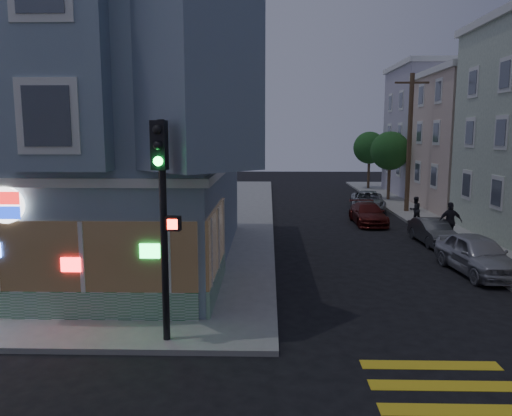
{
  "coord_description": "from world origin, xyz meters",
  "views": [
    {
      "loc": [
        2.73,
        -9.33,
        5.34
      ],
      "look_at": [
        2.32,
        6.93,
        2.88
      ],
      "focal_mm": 35.0,
      "sensor_mm": 36.0,
      "label": 1
    }
  ],
  "objects_px": {
    "parked_car_a": "(477,254)",
    "pedestrian_b": "(450,222)",
    "traffic_signal": "(163,194)",
    "parked_car_b": "(433,232)",
    "parked_car_d": "(368,201)",
    "street_tree_far": "(369,148)",
    "fire_hydrant": "(480,253)",
    "pedestrian_a": "(415,210)",
    "street_tree_near": "(390,151)",
    "utility_pole": "(409,141)",
    "parked_car_c": "(368,214)"
  },
  "relations": [
    {
      "from": "parked_car_a",
      "to": "pedestrian_b",
      "type": "bearing_deg",
      "value": 75.71
    },
    {
      "from": "traffic_signal",
      "to": "parked_car_b",
      "type": "bearing_deg",
      "value": 54.63
    },
    {
      "from": "pedestrian_b",
      "to": "parked_car_d",
      "type": "bearing_deg",
      "value": -78.03
    },
    {
      "from": "street_tree_far",
      "to": "fire_hydrant",
      "type": "xyz_separation_m",
      "value": [
        -0.9,
        -27.46,
        -3.41
      ]
    },
    {
      "from": "pedestrian_a",
      "to": "parked_car_a",
      "type": "height_order",
      "value": "pedestrian_a"
    },
    {
      "from": "street_tree_near",
      "to": "pedestrian_b",
      "type": "height_order",
      "value": "street_tree_near"
    },
    {
      "from": "utility_pole",
      "to": "fire_hydrant",
      "type": "relative_size",
      "value": 12.54
    },
    {
      "from": "pedestrian_b",
      "to": "parked_car_a",
      "type": "distance_m",
      "value": 5.24
    },
    {
      "from": "pedestrian_b",
      "to": "parked_car_a",
      "type": "relative_size",
      "value": 0.43
    },
    {
      "from": "utility_pole",
      "to": "parked_car_b",
      "type": "xyz_separation_m",
      "value": [
        -1.3,
        -9.42,
        -4.19
      ]
    },
    {
      "from": "utility_pole",
      "to": "street_tree_far",
      "type": "relative_size",
      "value": 1.7
    },
    {
      "from": "traffic_signal",
      "to": "street_tree_near",
      "type": "bearing_deg",
      "value": 72.06
    },
    {
      "from": "utility_pole",
      "to": "parked_car_a",
      "type": "xyz_separation_m",
      "value": [
        -1.3,
        -14.62,
        -4.04
      ]
    },
    {
      "from": "pedestrian_b",
      "to": "parked_car_c",
      "type": "bearing_deg",
      "value": -59.38
    },
    {
      "from": "pedestrian_b",
      "to": "parked_car_b",
      "type": "relative_size",
      "value": 0.52
    },
    {
      "from": "utility_pole",
      "to": "parked_car_a",
      "type": "relative_size",
      "value": 2.04
    },
    {
      "from": "utility_pole",
      "to": "pedestrian_b",
      "type": "xyz_separation_m",
      "value": [
        -0.49,
        -9.45,
        -3.7
      ]
    },
    {
      "from": "street_tree_far",
      "to": "parked_car_b",
      "type": "xyz_separation_m",
      "value": [
        -1.5,
        -23.42,
        -3.33
      ]
    },
    {
      "from": "utility_pole",
      "to": "traffic_signal",
      "type": "distance_m",
      "value": 24.55
    },
    {
      "from": "parked_car_b",
      "to": "fire_hydrant",
      "type": "relative_size",
      "value": 5.09
    },
    {
      "from": "street_tree_near",
      "to": "pedestrian_b",
      "type": "relative_size",
      "value": 2.8
    },
    {
      "from": "pedestrian_b",
      "to": "parked_car_d",
      "type": "relative_size",
      "value": 0.39
    },
    {
      "from": "fire_hydrant",
      "to": "street_tree_near",
      "type": "bearing_deg",
      "value": 87.35
    },
    {
      "from": "traffic_signal",
      "to": "fire_hydrant",
      "type": "xyz_separation_m",
      "value": [
        11.11,
        8.04,
        -3.35
      ]
    },
    {
      "from": "parked_car_b",
      "to": "utility_pole",
      "type": "bearing_deg",
      "value": 78.65
    },
    {
      "from": "street_tree_near",
      "to": "pedestrian_b",
      "type": "bearing_deg",
      "value": -92.56
    },
    {
      "from": "parked_car_d",
      "to": "parked_car_b",
      "type": "bearing_deg",
      "value": -75.99
    },
    {
      "from": "street_tree_far",
      "to": "traffic_signal",
      "type": "height_order",
      "value": "traffic_signal"
    },
    {
      "from": "parked_car_a",
      "to": "fire_hydrant",
      "type": "xyz_separation_m",
      "value": [
        0.6,
        1.15,
        -0.22
      ]
    },
    {
      "from": "pedestrian_a",
      "to": "parked_car_b",
      "type": "bearing_deg",
      "value": 63.59
    },
    {
      "from": "street_tree_near",
      "to": "parked_car_c",
      "type": "height_order",
      "value": "street_tree_near"
    },
    {
      "from": "traffic_signal",
      "to": "fire_hydrant",
      "type": "height_order",
      "value": "traffic_signal"
    },
    {
      "from": "street_tree_near",
      "to": "fire_hydrant",
      "type": "bearing_deg",
      "value": -92.65
    },
    {
      "from": "street_tree_near",
      "to": "parked_car_b",
      "type": "bearing_deg",
      "value": -95.56
    },
    {
      "from": "parked_car_b",
      "to": "parked_car_c",
      "type": "bearing_deg",
      "value": 108.5
    },
    {
      "from": "parked_car_c",
      "to": "utility_pole",
      "type": "bearing_deg",
      "value": 49.84
    },
    {
      "from": "pedestrian_a",
      "to": "parked_car_c",
      "type": "bearing_deg",
      "value": -22.73
    },
    {
      "from": "parked_car_b",
      "to": "street_tree_near",
      "type": "bearing_deg",
      "value": 80.95
    },
    {
      "from": "fire_hydrant",
      "to": "utility_pole",
      "type": "bearing_deg",
      "value": 87.02
    },
    {
      "from": "pedestrian_a",
      "to": "fire_hydrant",
      "type": "xyz_separation_m",
      "value": [
        0.0,
        -9.1,
        -0.38
      ]
    },
    {
      "from": "parked_car_c",
      "to": "pedestrian_b",
      "type": "bearing_deg",
      "value": -62.22
    },
    {
      "from": "pedestrian_a",
      "to": "parked_car_d",
      "type": "xyz_separation_m",
      "value": [
        -1.71,
        5.35,
        -0.24
      ]
    },
    {
      "from": "street_tree_near",
      "to": "parked_car_a",
      "type": "bearing_deg",
      "value": -94.16
    },
    {
      "from": "parked_car_a",
      "to": "parked_car_b",
      "type": "xyz_separation_m",
      "value": [
        0.0,
        5.2,
        -0.15
      ]
    },
    {
      "from": "pedestrian_b",
      "to": "parked_car_d",
      "type": "height_order",
      "value": "pedestrian_b"
    },
    {
      "from": "street_tree_near",
      "to": "street_tree_far",
      "type": "bearing_deg",
      "value": 90.0
    },
    {
      "from": "utility_pole",
      "to": "parked_car_d",
      "type": "relative_size",
      "value": 1.87
    },
    {
      "from": "street_tree_near",
      "to": "parked_car_b",
      "type": "height_order",
      "value": "street_tree_near"
    },
    {
      "from": "pedestrian_a",
      "to": "pedestrian_b",
      "type": "bearing_deg",
      "value": 72.71
    },
    {
      "from": "street_tree_near",
      "to": "pedestrian_a",
      "type": "distance_m",
      "value": 10.83
    }
  ]
}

